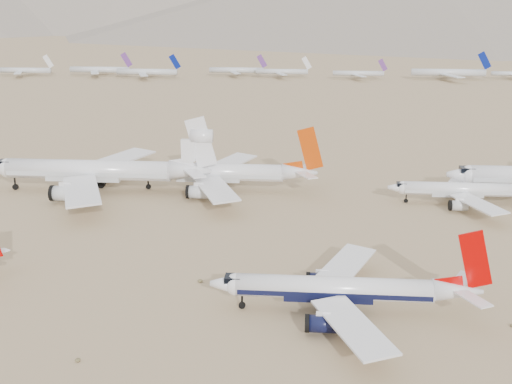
% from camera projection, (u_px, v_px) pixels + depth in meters
% --- Properties ---
extents(ground, '(7000.00, 7000.00, 0.00)m').
position_uv_depth(ground, '(365.00, 325.00, 107.21)').
color(ground, '#8B7651').
rests_on(ground, ground).
extents(main_airliner, '(45.38, 44.32, 16.01)m').
position_uv_depth(main_airliner, '(346.00, 289.00, 110.30)').
color(main_airliner, white).
rests_on(main_airliner, ground).
extents(row2_gold_tail, '(39.69, 38.81, 14.13)m').
position_uv_depth(row2_gold_tail, '(467.00, 190.00, 168.50)').
color(row2_gold_tail, white).
rests_on(row2_gold_tail, ground).
extents(row2_orange_tail, '(53.11, 51.95, 18.94)m').
position_uv_depth(row2_orange_tail, '(221.00, 173.00, 179.64)').
color(row2_orange_tail, white).
rests_on(row2_orange_tail, ground).
extents(row2_white_trijet, '(62.27, 60.86, 22.07)m').
position_uv_depth(row2_white_trijet, '(101.00, 170.00, 178.42)').
color(row2_white_trijet, white).
rests_on(row2_white_trijet, ground).
extents(distant_storage_row, '(464.69, 54.70, 16.30)m').
position_uv_depth(distant_storage_row, '(263.00, 71.00, 429.63)').
color(distant_storage_row, silver).
rests_on(distant_storage_row, ground).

